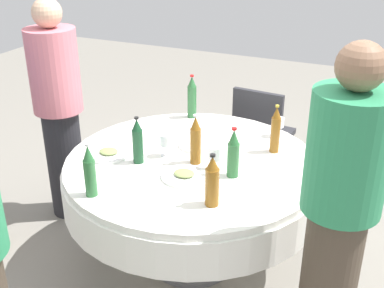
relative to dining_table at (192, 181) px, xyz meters
The scene contains 20 objects.
ground_plane 0.60m from the dining_table, ahead, with size 10.00×10.00×0.00m, color gray.
dining_table is the anchor object (origin of this frame).
bottle_green_rear 0.41m from the dining_table, 163.70° to the left, with size 0.07×0.07×0.29m.
bottle_amber_inner 0.57m from the dining_table, 125.71° to the left, with size 0.07×0.07×0.28m.
bottle_green_right 0.72m from the dining_table, 61.60° to the left, with size 0.06×0.06×0.30m.
bottle_amber_near 0.29m from the dining_table, 144.75° to the left, with size 0.06×0.06×0.30m.
bottle_green_north 0.74m from the dining_table, 65.70° to the right, with size 0.06×0.06×0.31m.
bottle_amber_left 0.59m from the dining_table, 142.98° to the right, with size 0.06×0.06×0.31m.
bottle_dark_green_south 0.42m from the dining_table, 29.10° to the left, with size 0.06×0.06×0.29m.
wine_glass_near 0.30m from the dining_table, ahead, with size 0.07×0.07×0.14m.
wine_glass_north 0.30m from the dining_table, 160.95° to the left, with size 0.07×0.07×0.14m.
wine_glass_left 0.70m from the dining_table, 124.30° to the right, with size 0.07×0.07×0.13m.
plate_far 0.25m from the dining_table, 74.12° to the right, with size 0.23×0.23×0.02m.
plate_front 0.27m from the dining_table, 102.71° to the left, with size 0.26×0.26×0.04m.
plate_east 0.53m from the dining_table, 17.10° to the left, with size 0.25×0.25×0.04m.
fork_inner 0.50m from the dining_table, 82.17° to the left, with size 0.18×0.02×0.01m, color silver.
knife_right 0.57m from the dining_table, 87.32° to the right, with size 0.18×0.02×0.01m, color silver.
person_rear 1.13m from the dining_table, ahead, with size 0.34×0.34×1.59m.
person_inner 1.06m from the dining_table, 152.43° to the left, with size 0.34×0.34×1.65m.
chair_left 1.10m from the dining_table, 95.59° to the right, with size 0.44×0.44×0.87m.
Camera 1 is at (-1.06, 2.36, 2.07)m, focal length 45.68 mm.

